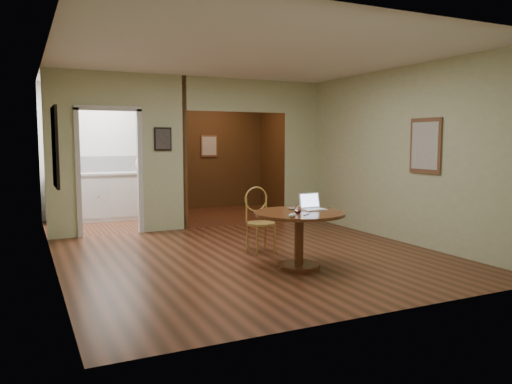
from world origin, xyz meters
name	(u,v)px	position (x,y,z in m)	size (l,w,h in m)	color
floor	(256,257)	(0.00, 0.00, 0.00)	(5.00, 5.00, 0.00)	#3F2112
room_shell	(161,156)	(-0.47, 3.10, 1.29)	(5.20, 7.50, 5.00)	white
dining_table	(299,227)	(0.24, -0.74, 0.52)	(1.12, 1.12, 0.70)	brown
chair	(259,216)	(0.17, 0.26, 0.52)	(0.41, 0.41, 0.93)	#A38039
open_laptop	(312,205)	(0.50, -0.61, 0.76)	(0.30, 0.26, 0.21)	white
closed_laptop	(301,208)	(0.38, -0.53, 0.71)	(0.30, 0.19, 0.02)	#BBBBC0
mouse	(293,215)	(-0.05, -1.07, 0.72)	(0.12, 0.06, 0.05)	white
wine_glass	(298,210)	(0.15, -0.86, 0.75)	(0.09, 0.09, 0.10)	white
pen	(306,215)	(0.19, -0.98, 0.70)	(0.01, 0.01, 0.14)	#0D0E5B
kitchen_cabinet	(104,196)	(-1.35, 4.20, 0.47)	(2.06, 0.60, 0.94)	silver
grocery_bag	(143,164)	(-0.56, 4.20, 1.10)	(0.33, 0.28, 0.33)	beige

